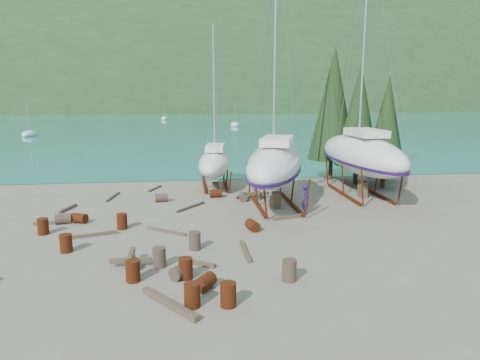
{
  "coord_description": "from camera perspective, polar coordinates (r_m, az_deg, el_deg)",
  "views": [
    {
      "loc": [
        -1.65,
        -22.02,
        7.39
      ],
      "look_at": [
        1.51,
        3.0,
        2.36
      ],
      "focal_mm": 32.0,
      "sensor_mm": 36.0,
      "label": 1
    }
  ],
  "objects": [
    {
      "name": "timber_1",
      "position": [
        26.18,
        6.27,
        -4.97
      ],
      "size": [
        1.9,
        0.75,
        0.19
      ],
      "primitive_type": "cube",
      "rotation": [
        0.0,
        0.0,
        1.87
      ],
      "color": "brown",
      "rests_on": "ground"
    },
    {
      "name": "drum_5",
      "position": [
        19.26,
        -10.71,
        -10.09
      ],
      "size": [
        0.58,
        0.58,
        0.88
      ],
      "primitive_type": "cylinder",
      "color": "#2D2823",
      "rests_on": "ground"
    },
    {
      "name": "far_house_right",
      "position": [
        214.42,
        1.31,
        10.09
      ],
      "size": [
        6.6,
        5.6,
        5.6
      ],
      "color": "beige",
      "rests_on": "ground"
    },
    {
      "name": "drum_11",
      "position": [
        30.37,
        0.39,
        -2.24
      ],
      "size": [
        0.61,
        0.9,
        0.58
      ],
      "primitive_type": "cylinder",
      "rotation": [
        1.57,
        0.0,
        3.11
      ],
      "color": "#2D2823",
      "rests_on": "ground"
    },
    {
      "name": "large_sailboat_near",
      "position": [
        28.66,
        4.69,
        2.26
      ],
      "size": [
        6.85,
        11.97,
        18.12
      ],
      "rotation": [
        0.0,
        0.0,
        -0.33
      ],
      "color": "silver",
      "rests_on": "ground"
    },
    {
      "name": "drum_16",
      "position": [
        21.06,
        -6.06,
        -8.06
      ],
      "size": [
        0.58,
        0.58,
        0.88
      ],
      "primitive_type": "cylinder",
      "color": "#2D2823",
      "rests_on": "ground"
    },
    {
      "name": "drum_9",
      "position": [
        30.61,
        -10.41,
        -2.32
      ],
      "size": [
        0.93,
        0.65,
        0.58
      ],
      "primitive_type": "cylinder",
      "rotation": [
        1.57,
        0.0,
        1.66
      ],
      "color": "#2D2823",
      "rests_on": "ground"
    },
    {
      "name": "drum_14",
      "position": [
        24.93,
        -15.45,
        -5.33
      ],
      "size": [
        0.58,
        0.58,
        0.88
      ],
      "primitive_type": "cylinder",
      "color": "#5A2B0F",
      "rests_on": "ground"
    },
    {
      "name": "timber_12",
      "position": [
        24.21,
        -19.0,
        -6.92
      ],
      "size": [
        2.48,
        0.89,
        0.17
      ],
      "primitive_type": "cube",
      "rotation": [
        0.0,
        0.0,
        1.86
      ],
      "color": "brown",
      "rests_on": "ground"
    },
    {
      "name": "far_house_left",
      "position": [
        219.95,
        -22.9,
        9.25
      ],
      "size": [
        6.6,
        5.6,
        5.6
      ],
      "color": "beige",
      "rests_on": "ground"
    },
    {
      "name": "drum_6",
      "position": [
        23.81,
        1.69,
        -6.08
      ],
      "size": [
        0.79,
        1.0,
        0.58
      ],
      "primitive_type": "cylinder",
      "rotation": [
        1.57,
        0.0,
        0.27
      ],
      "color": "#5A2B0F",
      "rests_on": "ground"
    },
    {
      "name": "drum_12",
      "position": [
        17.02,
        -4.71,
        -13.42
      ],
      "size": [
        0.98,
        1.05,
        0.58
      ],
      "primitive_type": "cylinder",
      "rotation": [
        1.57,
        0.0,
        2.54
      ],
      "color": "#5A2B0F",
      "rests_on": "ground"
    },
    {
      "name": "timber_11",
      "position": [
        23.85,
        -9.77,
        -6.75
      ],
      "size": [
        2.17,
        1.64,
        0.15
      ],
      "primitive_type": "cube",
      "rotation": [
        0.0,
        0.0,
        0.94
      ],
      "color": "brown",
      "rests_on": "ground"
    },
    {
      "name": "worker",
      "position": [
        27.15,
        8.76,
        -2.55
      ],
      "size": [
        0.53,
        0.75,
        1.93
      ],
      "primitive_type": "imported",
      "rotation": [
        0.0,
        0.0,
        1.46
      ],
      "color": "navy",
      "rests_on": "ground"
    },
    {
      "name": "drum_3",
      "position": [
        15.74,
        -6.39,
        -15.01
      ],
      "size": [
        0.58,
        0.58,
        0.88
      ],
      "primitive_type": "cylinder",
      "color": "#5A2B0F",
      "rests_on": "ground"
    },
    {
      "name": "timber_5",
      "position": [
        20.66,
        0.67,
        -9.44
      ],
      "size": [
        0.19,
        2.71,
        0.16
      ],
      "primitive_type": "cube",
      "rotation": [
        0.0,
        0.0,
        0.01
      ],
      "color": "brown",
      "rests_on": "ground"
    },
    {
      "name": "drum_17",
      "position": [
        17.74,
        6.6,
        -11.87
      ],
      "size": [
        0.58,
        0.58,
        0.88
      ],
      "primitive_type": "cylinder",
      "color": "#2D2823",
      "rests_on": "ground"
    },
    {
      "name": "timber_pile_aft",
      "position": [
        31.31,
        2.25,
        -1.82
      ],
      "size": [
        1.8,
        1.8,
        0.6
      ],
      "color": "brown",
      "rests_on": "ground"
    },
    {
      "name": "drum_13",
      "position": [
        18.09,
        -14.1,
        -11.68
      ],
      "size": [
        0.58,
        0.58,
        0.88
      ],
      "primitive_type": "cylinder",
      "color": "#5A2B0F",
      "rests_on": "ground"
    },
    {
      "name": "timber_17",
      "position": [
        27.23,
        -23.58,
        -5.26
      ],
      "size": [
        2.27,
        0.21,
        0.16
      ],
      "primitive_type": "cube",
      "rotation": [
        0.0,
        0.0,
        1.59
      ],
      "color": "brown",
      "rests_on": "ground"
    },
    {
      "name": "far_hill",
      "position": [
        342.11,
        -7.03,
        9.96
      ],
      "size": [
        800.0,
        360.0,
        110.0
      ],
      "primitive_type": "ellipsoid",
      "color": "#20371B",
      "rests_on": "ground"
    },
    {
      "name": "moored_boat_mid",
      "position": [
        102.92,
        -0.69,
        7.38
      ],
      "size": [
        2.0,
        5.0,
        6.05
      ],
      "color": "silver",
      "rests_on": "ground"
    },
    {
      "name": "timber_9",
      "position": [
        34.64,
        -11.32,
        -1.14
      ],
      "size": [
        0.95,
        2.02,
        0.15
      ],
      "primitive_type": "cube",
      "rotation": [
        0.0,
        0.0,
        2.75
      ],
      "color": "brown",
      "rests_on": "ground"
    },
    {
      "name": "timber_0",
      "position": [
        32.65,
        -16.61,
        -2.15
      ],
      "size": [
        0.61,
        2.8,
        0.14
      ],
      "primitive_type": "cube",
      "rotation": [
        0.0,
        0.0,
        2.97
      ],
      "color": "brown",
      "rests_on": "ground"
    },
    {
      "name": "cypress_mid_right",
      "position": [
        35.73,
        18.93,
        6.71
      ],
      "size": [
        3.06,
        3.06,
        8.5
      ],
      "color": "black",
      "rests_on": "ground"
    },
    {
      "name": "ground",
      "position": [
        23.29,
        -2.8,
        -7.24
      ],
      "size": [
        600.0,
        600.0,
        0.0
      ],
      "primitive_type": "plane",
      "color": "#696053",
      "rests_on": "ground"
    },
    {
      "name": "timber_7",
      "position": [
        19.3,
        -5.38,
        -11.01
      ],
      "size": [
        1.39,
        0.95,
        0.17
      ],
      "primitive_type": "cube",
      "rotation": [
        0.0,
        0.0,
        1.02
      ],
      "color": "brown",
      "rests_on": "ground"
    },
    {
      "name": "drum_0",
      "position": [
        22.23,
        -22.19,
        -7.81
      ],
      "size": [
        0.58,
        0.58,
        0.88
      ],
      "primitive_type": "cylinder",
      "color": "#5A2B0F",
      "rests_on": "ground"
    },
    {
      "name": "timber_2",
      "position": [
        30.2,
        -21.96,
        -3.54
      ],
      "size": [
        0.73,
        1.95,
        0.19
      ],
      "primitive_type": "cube",
      "rotation": [
        0.0,
        0.0,
        2.86
      ],
      "color": "brown",
      "rests_on": "ground"
    },
    {
      "name": "large_sailboat_far",
      "position": [
        32.82,
        15.88,
        3.34
      ],
      "size": [
        3.97,
        12.16,
        19.02
      ],
      "rotation": [
        0.0,
        0.0,
        0.04
      ],
      "color": "silver",
      "rests_on": "ground"
    },
    {
      "name": "drum_10",
      "position": [
        17.94,
        -7.26,
        -11.61
      ],
      "size": [
        0.58,
        0.58,
        0.88
      ],
      "primitive_type": "cylinder",
      "color": "#5A2B0F",
      "rests_on": "ground"
    },
    {
      "name": "cypress_near_right",
      "position": [
        36.88,
        15.53,
        8.39
      ],
      "size": [
        3.6,
        3.6,
        10.0
      ],
      "color": "black",
      "rests_on": "ground"
    },
    {
      "name": "timber_16",
      "position": [
        16.01,
        -9.42,
        -15.93
      ],
      "size": [
        2.09,
        2.59,
        0.23
      ],
      "primitive_type": "cube",
      "rotation": [
        0.0,
        0.0,
        0.66
      ],
      "color": "brown",
      "rests_on": "ground"
    },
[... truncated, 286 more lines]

